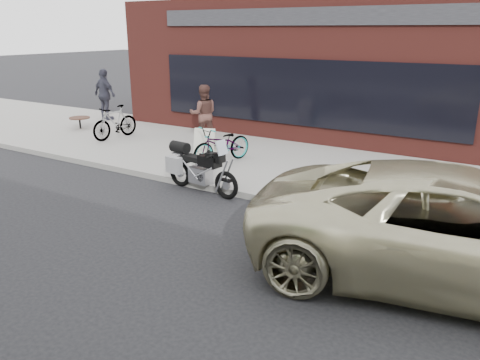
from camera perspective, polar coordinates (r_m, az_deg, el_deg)
ground at (r=6.82m, az=-10.21°, el=-13.76°), size 120.00×120.00×0.00m
near_sidewalk at (r=12.44m, az=11.44°, el=1.33°), size 44.00×6.00×0.15m
storefront at (r=19.24m, az=13.58°, el=13.57°), size 14.00×10.07×4.50m
motorcycle at (r=10.62m, az=-5.27°, el=1.50°), size 2.06×0.66×1.30m
minivan at (r=7.39m, az=25.48°, el=-5.47°), size 6.40×3.79×1.67m
bicycle_front at (r=12.37m, az=-2.17°, el=4.34°), size 1.16×2.01×1.00m
bicycle_rear at (r=15.74m, az=-15.00°, el=6.82°), size 0.64×1.80×1.06m
sandwich_sign at (r=12.54m, az=-4.26°, el=4.28°), size 0.70×0.67×0.90m
cafe_table at (r=17.73m, az=-18.98°, el=7.14°), size 0.72×0.72×0.41m
cafe_patron_left at (r=14.68m, az=-4.47°, el=8.05°), size 1.10×1.07×1.79m
cafe_patron_right at (r=19.14m, az=-16.14°, el=9.98°), size 1.20×0.61×1.96m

